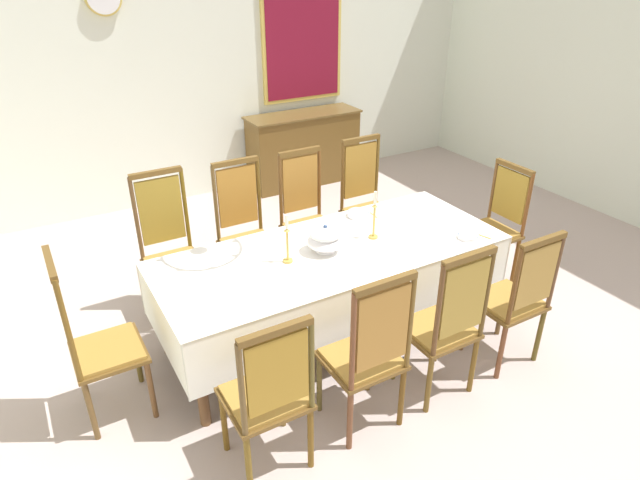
% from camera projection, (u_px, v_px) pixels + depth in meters
% --- Properties ---
extents(ground, '(7.71, 6.63, 0.04)m').
position_uv_depth(ground, '(340.00, 343.00, 4.23)').
color(ground, '#BBA8A1').
extents(back_wall, '(7.71, 0.08, 3.34)m').
position_uv_depth(back_wall, '(181.00, 53.00, 6.01)').
color(back_wall, silver).
rests_on(back_wall, ground).
extents(dining_table, '(2.55, 1.01, 0.74)m').
position_uv_depth(dining_table, '(332.00, 258.00, 4.01)').
color(dining_table, brown).
rests_on(dining_table, ground).
extents(tablecloth, '(2.57, 1.03, 0.43)m').
position_uv_depth(tablecloth, '(332.00, 263.00, 4.02)').
color(tablecloth, white).
rests_on(tablecloth, dining_table).
extents(chair_south_a, '(0.44, 0.42, 1.07)m').
position_uv_depth(chair_south_a, '(269.00, 393.00, 2.94)').
color(chair_south_a, brown).
rests_on(chair_south_a, ground).
extents(chair_north_a, '(0.44, 0.42, 1.20)m').
position_uv_depth(chair_north_a, '(170.00, 247.00, 4.33)').
color(chair_north_a, brown).
rests_on(chair_north_a, ground).
extents(chair_south_b, '(0.44, 0.42, 1.14)m').
position_uv_depth(chair_south_b, '(368.00, 352.00, 3.22)').
color(chair_south_b, brown).
rests_on(chair_south_b, ground).
extents(chair_north_b, '(0.44, 0.42, 1.17)m').
position_uv_depth(chair_north_b, '(245.00, 230.00, 4.61)').
color(chair_north_b, brown).
rests_on(chair_north_b, ground).
extents(chair_south_c, '(0.44, 0.42, 1.13)m').
position_uv_depth(chair_south_c, '(446.00, 322.00, 3.48)').
color(chair_south_c, brown).
rests_on(chair_south_c, ground).
extents(chair_north_c, '(0.44, 0.42, 1.16)m').
position_uv_depth(chair_north_c, '(307.00, 215.00, 4.88)').
color(chair_north_c, '#593C13').
rests_on(chair_north_c, ground).
extents(chair_south_d, '(0.44, 0.42, 1.06)m').
position_uv_depth(chair_south_d, '(515.00, 297.00, 3.78)').
color(chair_south_d, brown).
rests_on(chair_south_d, ground).
extents(chair_north_d, '(0.44, 0.42, 1.17)m').
position_uv_depth(chair_north_d, '(366.00, 200.00, 5.16)').
color(chair_north_d, brown).
rests_on(chair_north_d, ground).
extents(chair_head_west, '(0.42, 0.44, 1.17)m').
position_uv_depth(chair_head_west, '(93.00, 340.00, 3.30)').
color(chair_head_west, brown).
rests_on(chair_head_west, ground).
extents(chair_head_east, '(0.42, 0.44, 1.07)m').
position_uv_depth(chair_head_east, '(496.00, 223.00, 4.81)').
color(chair_head_east, brown).
rests_on(chair_head_east, ground).
extents(soup_tureen, '(0.26, 0.26, 0.21)m').
position_uv_depth(soup_tureen, '(325.00, 239.00, 3.90)').
color(soup_tureen, white).
rests_on(soup_tureen, tablecloth).
extents(candlestick_west, '(0.07, 0.07, 0.36)m').
position_uv_depth(candlestick_west, '(287.00, 243.00, 3.74)').
color(candlestick_west, gold).
rests_on(candlestick_west, tablecloth).
extents(candlestick_east, '(0.07, 0.07, 0.38)m').
position_uv_depth(candlestick_east, '(374.00, 219.00, 4.06)').
color(candlestick_east, gold).
rests_on(candlestick_east, tablecloth).
extents(bowl_near_left, '(0.16, 0.16, 0.03)m').
position_uv_depth(bowl_near_left, '(468.00, 236.00, 4.12)').
color(bowl_near_left, white).
rests_on(bowl_near_left, tablecloth).
extents(bowl_near_right, '(0.18, 0.18, 0.04)m').
position_uv_depth(bowl_near_right, '(359.00, 214.00, 4.45)').
color(bowl_near_right, white).
rests_on(bowl_near_right, tablecloth).
extents(spoon_primary, '(0.06, 0.17, 0.01)m').
position_uv_depth(spoon_primary, '(475.00, 233.00, 4.19)').
color(spoon_primary, gold).
rests_on(spoon_primary, tablecloth).
extents(spoon_secondary, '(0.03, 0.18, 0.01)m').
position_uv_depth(spoon_secondary, '(369.00, 212.00, 4.54)').
color(spoon_secondary, gold).
rests_on(spoon_secondary, tablecloth).
extents(sideboard, '(1.44, 0.48, 0.90)m').
position_uv_depth(sideboard, '(304.00, 149.00, 6.93)').
color(sideboard, brown).
rests_on(sideboard, ground).
extents(framed_painting, '(1.07, 0.05, 1.47)m').
position_uv_depth(framed_painting, '(302.00, 38.00, 6.59)').
color(framed_painting, '#D1B251').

